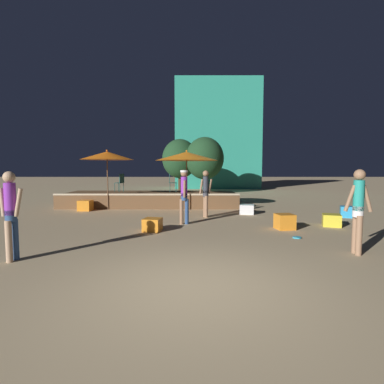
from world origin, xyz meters
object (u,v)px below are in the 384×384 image
cube_seat_3 (84,206)px  bistro_chair_0 (170,181)px  patio_umbrella_0 (185,156)px  background_tree_0 (179,159)px  patio_umbrella_1 (106,156)px  cube_seat_0 (345,212)px  person_0 (205,191)px  cube_seat_2 (246,209)px  person_3 (183,193)px  person_1 (357,207)px  bistro_chair_1 (119,181)px  background_tree_1 (204,158)px  person_2 (9,212)px  cube_seat_5 (283,222)px  frisbee_disc (296,237)px  cube_seat_1 (151,225)px  cube_seat_4 (330,220)px

cube_seat_3 → bistro_chair_0: 4.13m
patio_umbrella_0 → background_tree_0: background_tree_0 is taller
patio_umbrella_1 → cube_seat_0: size_ratio=4.52×
patio_umbrella_1 → person_0: size_ratio=1.51×
cube_seat_2 → person_3: (-2.55, -2.27, 0.87)m
person_1 → background_tree_0: background_tree_0 is taller
patio_umbrella_1 → bistro_chair_1: size_ratio=3.04×
patio_umbrella_1 → background_tree_1: background_tree_1 is taller
cube_seat_0 → background_tree_1: size_ratio=0.15×
person_2 → cube_seat_5: bearing=124.0°
person_3 → background_tree_1: bearing=78.0°
cube_seat_3 → person_1: size_ratio=0.31×
person_1 → background_tree_1: bearing=14.4°
cube_seat_5 → person_0: person_0 is taller
person_0 → bistro_chair_0: 3.54m
frisbee_disc → person_3: bearing=146.8°
patio_umbrella_0 → cube_seat_0: patio_umbrella_0 is taller
cube_seat_1 → bistro_chair_1: (-2.31, 5.70, 1.08)m
cube_seat_1 → person_3: 1.70m
background_tree_0 → bistro_chair_0: bearing=-90.8°
patio_umbrella_1 → cube_seat_1: size_ratio=4.58×
cube_seat_3 → background_tree_1: background_tree_1 is taller
patio_umbrella_1 → person_1: patio_umbrella_1 is taller
cube_seat_1 → background_tree_1: (2.12, 12.98, 2.41)m
person_1 → bistro_chair_0: (-4.67, 8.18, 0.22)m
cube_seat_4 → bistro_chair_1: size_ratio=0.78×
person_2 → background_tree_1: size_ratio=0.44×
cube_seat_0 → person_0: size_ratio=0.33×
cube_seat_2 → person_3: person_3 is taller
patio_umbrella_0 → cube_seat_1: bearing=-101.8°
cube_seat_1 → bistro_chair_1: size_ratio=0.66×
cube_seat_1 → cube_seat_3: size_ratio=1.04×
bistro_chair_0 → frisbee_disc: (3.89, -6.67, -1.26)m
background_tree_0 → background_tree_1: bearing=-26.6°
cube_seat_1 → background_tree_1: background_tree_1 is taller
person_1 → person_3: (-3.91, 3.56, 0.01)m
patio_umbrella_1 → cube_seat_5: patio_umbrella_1 is taller
person_3 → bistro_chair_0: bearing=93.1°
cube_seat_2 → person_1: size_ratio=0.36×
cube_seat_4 → cube_seat_1: bearing=-172.4°
person_1 → person_2: person_1 is taller
cube_seat_1 → background_tree_0: bearing=88.8°
patio_umbrella_1 → frisbee_disc: (6.73, -5.65, -2.45)m
background_tree_1 → patio_umbrella_1: bearing=-120.1°
cube_seat_4 → frisbee_disc: size_ratio=3.00×
patio_umbrella_1 → person_2: 7.80m
patio_umbrella_1 → person_0: (4.39, -2.16, -1.47)m
patio_umbrella_1 → cube_seat_1: bearing=-60.6°
cube_seat_2 → background_tree_1: 9.98m
cube_seat_1 → background_tree_0: 14.11m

